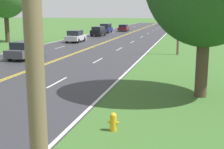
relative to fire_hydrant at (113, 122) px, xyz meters
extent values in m
cube|color=silver|center=(-5.25, 6.92, -0.34)|extent=(0.12, 3.00, 0.00)
cube|color=silver|center=(-5.25, 15.92, -0.34)|extent=(0.12, 3.00, 0.00)
cube|color=silver|center=(-5.25, 24.92, -0.34)|extent=(0.12, 3.00, 0.00)
cube|color=silver|center=(-5.25, 33.92, -0.34)|extent=(0.12, 3.00, 0.00)
cube|color=silver|center=(-5.25, 42.92, -0.34)|extent=(0.12, 3.00, 0.00)
cube|color=silver|center=(-5.25, 51.92, -0.34)|extent=(0.12, 3.00, 0.00)
cube|color=silver|center=(-5.25, 60.92, -0.34)|extent=(0.12, 3.00, 0.00)
cube|color=silver|center=(-5.25, 69.92, -0.34)|extent=(0.12, 3.00, 0.00)
cube|color=silver|center=(-5.25, 78.92, -0.34)|extent=(0.12, 3.00, 0.00)
cube|color=silver|center=(-5.25, 87.92, -0.34)|extent=(0.12, 3.00, 0.00)
cube|color=silver|center=(-5.25, 96.92, -0.34)|extent=(0.12, 3.00, 0.00)
cube|color=silver|center=(-12.66, 15.92, -0.34)|extent=(0.12, 3.00, 0.00)
cube|color=silver|center=(-12.66, 24.92, -0.34)|extent=(0.12, 3.00, 0.00)
cube|color=silver|center=(-12.66, 33.92, -0.34)|extent=(0.12, 3.00, 0.00)
cube|color=silver|center=(-12.66, 42.92, -0.34)|extent=(0.12, 3.00, 0.00)
cube|color=silver|center=(-12.66, 51.92, -0.34)|extent=(0.12, 3.00, 0.00)
cube|color=silver|center=(-12.66, 60.92, -0.34)|extent=(0.12, 3.00, 0.00)
cube|color=silver|center=(-12.66, 69.92, -0.34)|extent=(0.12, 3.00, 0.00)
cube|color=silver|center=(-12.66, 78.92, -0.34)|extent=(0.12, 3.00, 0.00)
cube|color=silver|center=(-12.66, 87.92, -0.34)|extent=(0.12, 3.00, 0.00)
cube|color=silver|center=(-12.66, 96.92, -0.34)|extent=(0.12, 3.00, 0.00)
cylinder|color=gold|center=(0.00, 0.00, -0.09)|extent=(0.26, 0.26, 0.53)
sphere|color=gold|center=(0.00, 0.00, 0.22)|extent=(0.24, 0.24, 0.24)
cylinder|color=gold|center=(0.17, 0.00, -0.03)|extent=(0.08, 0.09, 0.09)
cylinder|color=gold|center=(-0.17, 0.00, -0.03)|extent=(0.08, 0.09, 0.09)
cylinder|color=brown|center=(0.66, -7.06, 3.44)|extent=(0.24, 0.24, 7.59)
cylinder|color=brown|center=(1.56, 21.66, 3.35)|extent=(0.24, 0.24, 7.42)
cylinder|color=brown|center=(1.03, 50.38, 4.62)|extent=(0.24, 0.24, 9.96)
cylinder|color=#473828|center=(-22.47, 29.14, 1.81)|extent=(0.62, 0.62, 4.33)
cylinder|color=#473828|center=(3.30, 5.71, 1.40)|extent=(0.62, 0.62, 3.52)
cylinder|color=black|center=(-12.89, 16.90, -0.02)|extent=(0.20, 0.67, 0.67)
cylinder|color=black|center=(-11.22, 16.89, -0.02)|extent=(0.20, 0.67, 0.67)
cylinder|color=black|center=(-12.90, 14.05, -0.02)|extent=(0.20, 0.67, 0.67)
cylinder|color=black|center=(-11.24, 14.05, -0.02)|extent=(0.20, 0.67, 0.67)
cube|color=#47474C|center=(-12.06, 15.47, 0.29)|extent=(1.88, 4.60, 0.69)
cube|color=#1E232D|center=(-12.06, 15.29, 0.96)|extent=(1.65, 2.53, 0.64)
cylinder|color=black|center=(-13.96, 32.92, 0.00)|extent=(0.22, 0.72, 0.72)
cylinder|color=black|center=(-12.30, 32.96, 0.00)|extent=(0.22, 0.72, 0.72)
cylinder|color=black|center=(-13.90, 30.19, 0.00)|extent=(0.22, 0.72, 0.72)
cylinder|color=black|center=(-12.23, 30.23, 0.00)|extent=(0.22, 0.72, 0.72)
cube|color=silver|center=(-13.10, 31.58, 0.30)|extent=(1.97, 4.45, 0.66)
cube|color=#1E232D|center=(-13.09, 31.40, 0.99)|extent=(1.70, 2.46, 0.71)
cylinder|color=black|center=(-13.85, 44.38, 0.03)|extent=(0.23, 0.78, 0.77)
cylinder|color=black|center=(-12.21, 44.32, 0.03)|extent=(0.23, 0.78, 0.77)
cylinder|color=black|center=(-13.93, 41.95, 0.03)|extent=(0.23, 0.78, 0.77)
cylinder|color=black|center=(-12.30, 41.90, 0.03)|extent=(0.23, 0.78, 0.77)
cube|color=black|center=(-13.07, 43.14, 0.38)|extent=(1.97, 3.98, 0.77)
cube|color=#1E232D|center=(-13.07, 43.14, 1.05)|extent=(1.71, 2.80, 0.58)
cylinder|color=black|center=(-14.67, 52.74, 0.04)|extent=(0.20, 0.78, 0.78)
cylinder|color=black|center=(-13.04, 52.75, 0.04)|extent=(0.20, 0.78, 0.78)
cylinder|color=black|center=(-14.67, 50.04, 0.04)|extent=(0.20, 0.78, 0.78)
cylinder|color=black|center=(-13.03, 50.04, 0.04)|extent=(0.20, 0.78, 0.78)
cube|color=navy|center=(-13.85, 51.39, 0.34)|extent=(1.84, 4.36, 0.69)
cube|color=#1E232D|center=(-13.85, 51.39, 1.12)|extent=(1.61, 3.05, 0.85)
cylinder|color=black|center=(-12.34, 58.75, -0.05)|extent=(0.22, 0.61, 0.60)
cylinder|color=black|center=(-10.61, 58.79, -0.05)|extent=(0.22, 0.61, 0.60)
cylinder|color=black|center=(-12.28, 56.39, -0.05)|extent=(0.22, 0.61, 0.60)
cylinder|color=black|center=(-10.54, 56.44, -0.05)|extent=(0.22, 0.61, 0.60)
cube|color=maroon|center=(-11.44, 57.59, 0.24)|extent=(2.03, 3.85, 0.65)
cube|color=#1E232D|center=(-11.44, 57.59, 0.85)|extent=(1.77, 2.71, 0.57)
camera|label=1|loc=(2.54, -10.63, 4.00)|focal=50.00mm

